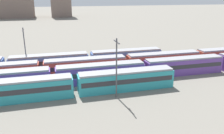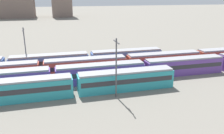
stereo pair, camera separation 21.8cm
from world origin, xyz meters
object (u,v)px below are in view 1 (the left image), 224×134
object	(u,v)px
train_track_0	(18,90)
catenary_pole_1	(25,46)
catenary_pole_0	(117,66)
train_track_3	(50,62)
train_track_1	(144,69)
train_track_2	(126,63)

from	to	relation	value
train_track_0	catenary_pole_1	distance (m)	18.83
train_track_0	catenary_pole_1	xyz separation A→B (m)	(-0.29, 18.50, 3.54)
catenary_pole_0	train_track_3	bearing A→B (deg)	121.10
train_track_0	train_track_3	distance (m)	16.41
train_track_3	catenary_pole_0	world-z (taller)	catenary_pole_0
catenary_pole_0	train_track_0	bearing A→B (deg)	170.17
train_track_1	train_track_3	world-z (taller)	same
train_track_1	catenary_pole_0	bearing A→B (deg)	-136.44
catenary_pole_0	catenary_pole_1	bearing A→B (deg)	127.72
train_track_2	train_track_3	bearing A→B (deg)	163.18
train_track_1	catenary_pole_1	size ratio (longest dim) A/B	7.62
catenary_pole_1	catenary_pole_0	bearing A→B (deg)	-52.28
train_track_2	catenary_pole_1	distance (m)	24.25
train_track_0	train_track_2	world-z (taller)	same
train_track_0	train_track_3	bearing A→B (deg)	71.95
train_track_1	catenary_pole_0	size ratio (longest dim) A/B	7.21
train_track_3	train_track_1	bearing A→B (deg)	-28.05
train_track_0	train_track_2	bearing A→B (deg)	25.01
train_track_1	train_track_3	distance (m)	22.12
train_track_1	catenary_pole_0	distance (m)	12.23
catenary_pole_1	train_track_0	bearing A→B (deg)	-89.10
train_track_3	catenary_pole_0	bearing A→B (deg)	-58.90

